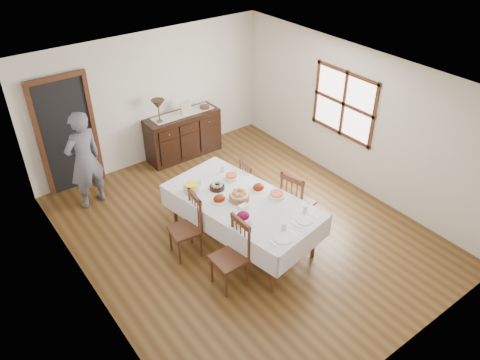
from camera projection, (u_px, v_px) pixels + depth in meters
ground at (244, 230)px, 7.77m from camera, size 6.00×6.00×0.00m
room_shell at (220, 136)px, 7.07m from camera, size 5.02×6.02×2.65m
dining_table at (242, 205)px, 7.12m from camera, size 1.64×2.61×0.84m
chair_left_near at (232, 254)px, 6.50m from camera, size 0.45×0.45×1.07m
chair_left_far at (188, 225)px, 7.04m from camera, size 0.49×0.49×1.05m
chair_right_near at (296, 201)px, 7.50m from camera, size 0.54×0.54×1.10m
chair_right_far at (251, 184)px, 8.08m from camera, size 0.42×0.42×0.92m
sideboard at (183, 135)px, 9.58m from camera, size 1.54×0.56×0.93m
person at (84, 157)px, 7.89m from camera, size 0.67×0.51×1.91m
bread_basket at (239, 196)px, 7.02m from camera, size 0.30×0.30×0.17m
egg_basket at (217, 187)px, 7.29m from camera, size 0.24×0.24×0.10m
ham_platter_a at (219, 199)px, 7.03m from camera, size 0.27×0.27×0.11m
ham_platter_b at (259, 188)px, 7.29m from camera, size 0.28×0.28×0.11m
beet_bowl at (243, 218)px, 6.58m from camera, size 0.26×0.26×0.16m
carrot_bowl at (231, 177)px, 7.52m from camera, size 0.21×0.21×0.09m
pineapple_bowl at (191, 188)px, 7.22m from camera, size 0.24×0.24×0.14m
casserole_dish at (277, 195)px, 7.12m from camera, size 0.26×0.26×0.07m
butter_dish at (243, 207)px, 6.86m from camera, size 0.15×0.11×0.07m
setting_left at (283, 234)px, 6.36m from camera, size 0.44×0.31×0.10m
setting_right at (304, 216)px, 6.70m from camera, size 0.44×0.31×0.10m
glass_far_a at (199, 182)px, 7.36m from camera, size 0.06×0.06×0.11m
glass_far_b at (223, 169)px, 7.70m from camera, size 0.07×0.07×0.11m
runner at (183, 113)px, 9.36m from camera, size 1.30×0.35×0.01m
table_lamp at (158, 105)px, 8.86m from camera, size 0.26×0.26×0.46m
picture_frame at (186, 108)px, 9.26m from camera, size 0.22×0.08×0.28m
deco_bowl at (205, 107)px, 9.55m from camera, size 0.20×0.20×0.06m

